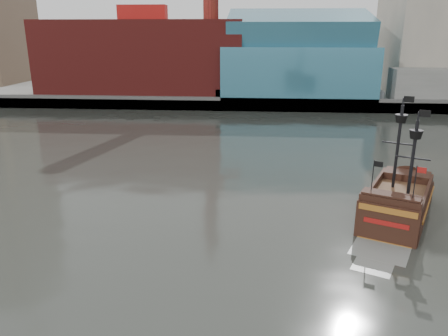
{
  "coord_description": "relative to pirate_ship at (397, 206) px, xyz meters",
  "views": [
    {
      "loc": [
        2.57,
        -21.95,
        15.03
      ],
      "look_at": [
        -0.26,
        12.78,
        4.0
      ],
      "focal_mm": 35.0,
      "sensor_mm": 36.0,
      "label": 1
    }
  ],
  "objects": [
    {
      "name": "ground",
      "position": [
        -14.3,
        -13.02,
        -0.96
      ],
      "size": [
        400.0,
        400.0,
        0.0
      ],
      "primitive_type": "plane",
      "color": "#262823",
      "rests_on": "ground"
    },
    {
      "name": "promenade_far",
      "position": [
        -14.3,
        78.98,
        0.04
      ],
      "size": [
        220.0,
        60.0,
        2.0
      ],
      "primitive_type": "cube",
      "color": "slate",
      "rests_on": "ground"
    },
    {
      "name": "seawall",
      "position": [
        -14.3,
        49.48,
        0.34
      ],
      "size": [
        220.0,
        1.0,
        2.6
      ],
      "primitive_type": "cube",
      "color": "#4C4C49",
      "rests_on": "ground"
    },
    {
      "name": "pirate_ship",
      "position": [
        0.0,
        0.0,
        0.0
      ],
      "size": [
        9.79,
        14.69,
        10.65
      ],
      "rotation": [
        0.0,
        0.0,
        -0.43
      ],
      "color": "black",
      "rests_on": "ground"
    }
  ]
}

